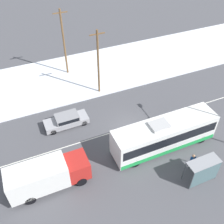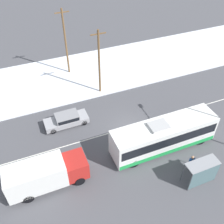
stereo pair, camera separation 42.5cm
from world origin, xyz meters
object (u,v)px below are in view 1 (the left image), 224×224
object	(u,v)px
box_truck	(47,175)
bus_shelter	(204,170)
pedestrian_at_stop	(193,160)
sedan_car	(67,120)
utility_pole_snowlot	(64,42)
utility_pole_roadside	(98,62)
city_bus	(164,135)

from	to	relation	value
box_truck	bus_shelter	bearing A→B (deg)	-21.33
pedestrian_at_stop	bus_shelter	size ratio (longest dim) A/B	0.61
sedan_car	utility_pole_snowlot	xyz separation A→B (m)	(2.98, 10.01, 3.91)
sedan_car	pedestrian_at_stop	distance (m)	13.54
pedestrian_at_stop	utility_pole_snowlot	world-z (taller)	utility_pole_snowlot
sedan_car	utility_pole_roadside	xyz separation A→B (m)	(5.43, 4.19, 3.58)
bus_shelter	utility_pole_snowlot	xyz separation A→B (m)	(-5.93, 21.72, 2.98)
city_bus	utility_pole_roadside	xyz separation A→B (m)	(-2.55, 10.97, 2.70)
sedan_car	utility_pole_roadside	distance (m)	7.74
city_bus	box_truck	distance (m)	11.57
sedan_car	utility_pole_snowlot	distance (m)	11.15
sedan_car	utility_pole_snowlot	size ratio (longest dim) A/B	0.53
city_bus	sedan_car	bearing A→B (deg)	139.64
city_bus	box_truck	xyz separation A→B (m)	(-11.57, -0.04, -0.06)
box_truck	utility_pole_roadside	distance (m)	14.50
bus_shelter	utility_pole_roadside	world-z (taller)	utility_pole_roadside
sedan_car	pedestrian_at_stop	xyz separation A→B (m)	(8.98, -10.13, 0.35)
utility_pole_roadside	utility_pole_snowlot	size ratio (longest dim) A/B	0.93
pedestrian_at_stop	bus_shelter	world-z (taller)	bus_shelter
city_bus	utility_pole_roadside	bearing A→B (deg)	103.09
city_bus	pedestrian_at_stop	bearing A→B (deg)	-73.31
utility_pole_snowlot	box_truck	bearing A→B (deg)	-111.32
city_bus	utility_pole_roadside	size ratio (longest dim) A/B	1.27
box_truck	city_bus	bearing A→B (deg)	0.22
city_bus	sedan_car	distance (m)	10.51
city_bus	pedestrian_at_stop	xyz separation A→B (m)	(1.00, -3.34, -0.54)
utility_pole_snowlot	utility_pole_roadside	bearing A→B (deg)	-67.18
city_bus	utility_pole_snowlot	xyz separation A→B (m)	(-5.00, 16.79, 3.02)
city_bus	bus_shelter	world-z (taller)	city_bus
pedestrian_at_stop	bus_shelter	xyz separation A→B (m)	(-0.08, -1.58, 0.58)
bus_shelter	utility_pole_roadside	xyz separation A→B (m)	(-3.47, 15.89, 2.65)
city_bus	sedan_car	size ratio (longest dim) A/B	2.23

